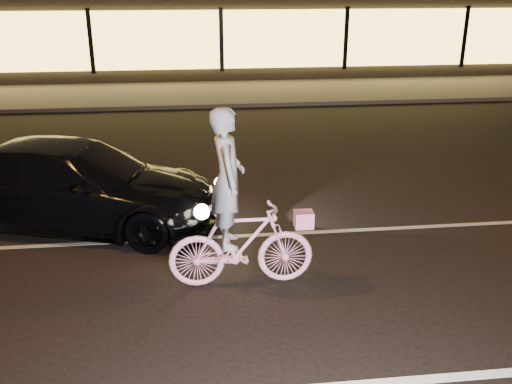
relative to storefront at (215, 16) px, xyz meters
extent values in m
plane|color=black|center=(0.00, -18.97, -2.15)|extent=(90.00, 90.00, 0.00)
cube|color=gray|center=(0.00, -16.97, -2.14)|extent=(60.00, 0.10, 0.01)
cube|color=#383533|center=(0.00, -5.97, -2.09)|extent=(30.00, 4.00, 0.12)
cube|color=black|center=(0.00, 0.03, -0.15)|extent=(25.00, 8.00, 4.00)
cube|color=#E9C051|center=(0.00, -4.07, -0.55)|extent=(23.00, 0.15, 2.00)
cube|color=black|center=(-4.50, -4.15, -0.55)|extent=(0.15, 0.08, 2.20)
cube|color=black|center=(0.00, -4.15, -0.55)|extent=(0.15, 0.08, 2.20)
cube|color=black|center=(4.50, -4.15, -0.55)|extent=(0.15, 0.08, 2.20)
cube|color=black|center=(9.00, -4.15, -0.55)|extent=(0.15, 0.08, 2.20)
imported|color=#FF4894|center=(-0.63, -18.39, -1.60)|extent=(1.83, 0.52, 1.10)
imported|color=silver|center=(-0.79, -18.39, -0.70)|extent=(0.41, 0.63, 1.73)
cube|color=#F35C88|center=(0.16, -18.39, -1.29)|extent=(0.23, 0.19, 0.21)
imported|color=black|center=(-3.01, -16.19, -1.49)|extent=(4.89, 3.06, 1.32)
sphere|color=#FFF2BF|center=(-0.75, -16.23, -1.54)|extent=(0.22, 0.22, 0.22)
sphere|color=#FFF2BF|center=(-1.09, -17.39, -1.54)|extent=(0.22, 0.22, 0.22)
camera|label=1|loc=(-1.20, -24.81, 1.56)|focal=40.00mm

